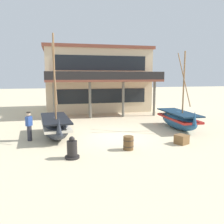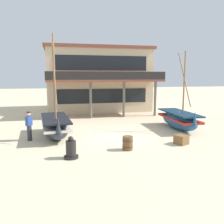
{
  "view_description": "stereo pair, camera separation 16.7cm",
  "coord_description": "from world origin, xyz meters",
  "px_view_note": "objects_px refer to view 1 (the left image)",
  "views": [
    {
      "loc": [
        -3.56,
        -13.72,
        3.71
      ],
      "look_at": [
        0.0,
        1.0,
        1.4
      ],
      "focal_mm": 38.07,
      "sensor_mm": 36.0,
      "label": 1
    },
    {
      "loc": [
        -3.4,
        -13.76,
        3.71
      ],
      "look_at": [
        0.0,
        1.0,
        1.4
      ],
      "focal_mm": 38.07,
      "sensor_mm": 36.0,
      "label": 2
    }
  ],
  "objects_px": {
    "fishing_boat_centre_large": "(178,119)",
    "harbor_building_main": "(96,79)",
    "capstan_winch": "(72,150)",
    "fisherman_by_hull": "(29,127)",
    "wooden_barrel": "(128,143)",
    "fishing_boat_near_left": "(55,126)",
    "cargo_crate": "(182,139)"
  },
  "relations": [
    {
      "from": "fishing_boat_near_left",
      "to": "capstan_winch",
      "type": "relative_size",
      "value": 5.97
    },
    {
      "from": "fishing_boat_near_left",
      "to": "harbor_building_main",
      "type": "height_order",
      "value": "harbor_building_main"
    },
    {
      "from": "fisherman_by_hull",
      "to": "capstan_winch",
      "type": "relative_size",
      "value": 1.66
    },
    {
      "from": "capstan_winch",
      "to": "harbor_building_main",
      "type": "distance_m",
      "value": 16.39
    },
    {
      "from": "wooden_barrel",
      "to": "fishing_boat_centre_large",
      "type": "bearing_deg",
      "value": 37.95
    },
    {
      "from": "fishing_boat_centre_large",
      "to": "harbor_building_main",
      "type": "bearing_deg",
      "value": 109.4
    },
    {
      "from": "capstan_winch",
      "to": "fisherman_by_hull",
      "type": "bearing_deg",
      "value": 121.33
    },
    {
      "from": "capstan_winch",
      "to": "harbor_building_main",
      "type": "bearing_deg",
      "value": 76.27
    },
    {
      "from": "fishing_boat_centre_large",
      "to": "capstan_winch",
      "type": "distance_m",
      "value": 8.96
    },
    {
      "from": "wooden_barrel",
      "to": "cargo_crate",
      "type": "height_order",
      "value": "wooden_barrel"
    },
    {
      "from": "cargo_crate",
      "to": "harbor_building_main",
      "type": "relative_size",
      "value": 0.06
    },
    {
      "from": "cargo_crate",
      "to": "harbor_building_main",
      "type": "xyz_separation_m",
      "value": [
        -2.2,
        14.76,
        3.09
      ]
    },
    {
      "from": "capstan_winch",
      "to": "cargo_crate",
      "type": "distance_m",
      "value": 6.09
    },
    {
      "from": "fisherman_by_hull",
      "to": "harbor_building_main",
      "type": "relative_size",
      "value": 0.15
    },
    {
      "from": "fishing_boat_near_left",
      "to": "fishing_boat_centre_large",
      "type": "xyz_separation_m",
      "value": [
        8.48,
        0.34,
        -0.01
      ]
    },
    {
      "from": "fishing_boat_near_left",
      "to": "wooden_barrel",
      "type": "bearing_deg",
      "value": -44.47
    },
    {
      "from": "harbor_building_main",
      "to": "cargo_crate",
      "type": "bearing_deg",
      "value": -81.52
    },
    {
      "from": "fisherman_by_hull",
      "to": "wooden_barrel",
      "type": "distance_m",
      "value": 5.86
    },
    {
      "from": "capstan_winch",
      "to": "harbor_building_main",
      "type": "xyz_separation_m",
      "value": [
        3.83,
        15.66,
        2.94
      ]
    },
    {
      "from": "fishing_boat_near_left",
      "to": "cargo_crate",
      "type": "xyz_separation_m",
      "value": [
        6.73,
        -3.19,
        -0.42
      ]
    },
    {
      "from": "fishing_boat_near_left",
      "to": "harbor_building_main",
      "type": "distance_m",
      "value": 12.7
    },
    {
      "from": "cargo_crate",
      "to": "harbor_building_main",
      "type": "distance_m",
      "value": 15.24
    },
    {
      "from": "capstan_winch",
      "to": "wooden_barrel",
      "type": "bearing_deg",
      "value": 11.8
    },
    {
      "from": "fishing_boat_near_left",
      "to": "fisherman_by_hull",
      "type": "xyz_separation_m",
      "value": [
        -1.47,
        -0.53,
        0.15
      ]
    },
    {
      "from": "fishing_boat_near_left",
      "to": "wooden_barrel",
      "type": "height_order",
      "value": "fishing_boat_near_left"
    },
    {
      "from": "fishing_boat_centre_large",
      "to": "cargo_crate",
      "type": "height_order",
      "value": "fishing_boat_centre_large"
    },
    {
      "from": "fishing_boat_centre_large",
      "to": "wooden_barrel",
      "type": "height_order",
      "value": "fishing_boat_centre_large"
    },
    {
      "from": "fishing_boat_near_left",
      "to": "fisherman_by_hull",
      "type": "relative_size",
      "value": 3.6
    },
    {
      "from": "wooden_barrel",
      "to": "cargo_crate",
      "type": "relative_size",
      "value": 1.14
    },
    {
      "from": "fisherman_by_hull",
      "to": "cargo_crate",
      "type": "relative_size",
      "value": 2.75
    },
    {
      "from": "wooden_barrel",
      "to": "cargo_crate",
      "type": "xyz_separation_m",
      "value": [
        3.16,
        0.31,
        -0.09
      ]
    },
    {
      "from": "fishing_boat_near_left",
      "to": "fisherman_by_hull",
      "type": "height_order",
      "value": "fishing_boat_near_left"
    }
  ]
}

